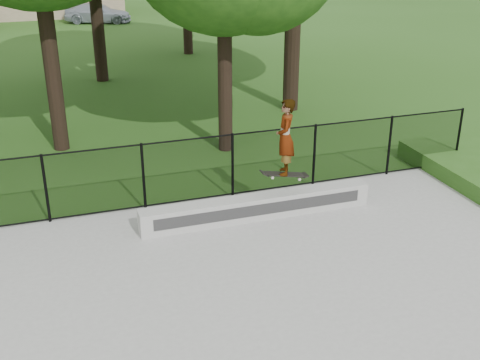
{
  "coord_description": "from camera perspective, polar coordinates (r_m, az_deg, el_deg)",
  "views": [
    {
      "loc": [
        -1.8,
        -5.93,
        5.82
      ],
      "look_at": [
        1.6,
        4.2,
        1.2
      ],
      "focal_mm": 45.0,
      "sensor_mm": 36.0,
      "label": 1
    }
  ],
  "objects": [
    {
      "name": "chainlink_fence",
      "position": [
        12.97,
        -9.14,
        0.35
      ],
      "size": [
        16.06,
        0.06,
        1.5
      ],
      "color": "black",
      "rests_on": "concrete_slab"
    },
    {
      "name": "skater_airborne",
      "position": [
        12.07,
        4.33,
        3.9
      ],
      "size": [
        0.83,
        0.66,
        1.72
      ],
      "color": "black",
      "rests_on": "ground"
    },
    {
      "name": "grind_ledge",
      "position": [
        12.61,
        1.67,
        -2.55
      ],
      "size": [
        4.99,
        0.4,
        0.49
      ],
      "primitive_type": "cube",
      "color": "#B1B0AB",
      "rests_on": "concrete_slab"
    },
    {
      "name": "car_c",
      "position": [
        39.39,
        -13.35,
        15.15
      ],
      "size": [
        4.01,
        2.66,
        1.16
      ],
      "primitive_type": "imported",
      "rotation": [
        0.0,
        0.0,
        1.27
      ],
      "color": "#99A3AE",
      "rests_on": "ground"
    }
  ]
}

